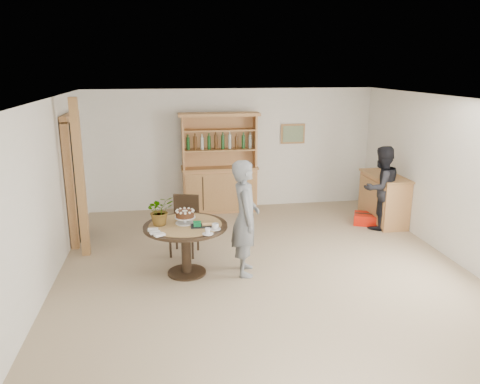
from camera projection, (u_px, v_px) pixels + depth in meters
name	position (u px, v px, depth m)	size (l,w,h in m)	color
ground	(266.00, 275.00, 6.81)	(7.00, 7.00, 0.00)	tan
room_shell	(268.00, 157.00, 6.36)	(6.04, 7.04, 2.52)	white
doorway	(74.00, 177.00, 7.99)	(0.13, 1.10, 2.18)	black
pine_post	(80.00, 179.00, 7.22)	(0.12, 0.12, 2.50)	#AE8349
hutch	(220.00, 178.00, 9.67)	(1.62, 0.54, 2.04)	tan
sideboard	(384.00, 198.00, 9.00)	(0.54, 1.26, 0.94)	tan
dining_table	(186.00, 235.00, 6.70)	(1.20, 1.20, 0.76)	black
dining_chair	(185.00, 221.00, 7.51)	(0.53, 0.53, 0.95)	black
birthday_cake	(185.00, 215.00, 6.68)	(0.30, 0.30, 0.20)	white
flower_vase	(160.00, 210.00, 6.60)	(0.38, 0.33, 0.42)	#3F7233
gift_tray	(201.00, 225.00, 6.57)	(0.30, 0.20, 0.08)	black
coffee_cup_a	(215.00, 227.00, 6.45)	(0.15, 0.15, 0.09)	white
coffee_cup_b	(208.00, 232.00, 6.27)	(0.15, 0.15, 0.08)	white
napkins	(156.00, 232.00, 6.30)	(0.24, 0.33, 0.03)	white
teen_boy	(245.00, 218.00, 6.67)	(0.62, 0.40, 1.69)	slate
adult_person	(381.00, 188.00, 8.57)	(0.76, 0.59, 1.55)	black
red_suitcase	(370.00, 219.00, 8.96)	(0.71, 0.61, 0.21)	red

